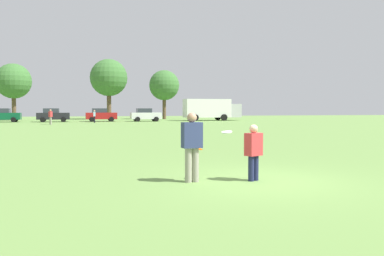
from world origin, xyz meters
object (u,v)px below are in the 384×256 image
at_px(parked_car_center, 101,115).
at_px(parked_car_near_left, 3,115).
at_px(box_truck, 211,109).
at_px(bystander_sideline_watcher, 50,116).
at_px(parked_car_mid_right, 145,115).
at_px(player_thrower, 192,143).
at_px(frisbee, 227,132).
at_px(traffic_cone, 198,144).
at_px(player_defender, 254,150).
at_px(parked_car_mid_left, 53,115).
at_px(bystander_far_jogger, 94,116).

bearing_deg(parked_car_center, parked_car_near_left, 177.35).
xyz_separation_m(box_truck, bystander_sideline_watcher, (-21.65, -9.95, -0.79)).
bearing_deg(parked_car_center, parked_car_mid_right, -7.25).
height_order(player_thrower, parked_car_center, parked_car_center).
bearing_deg(frisbee, bystander_sideline_watcher, 102.16).
bearing_deg(frisbee, traffic_cone, 80.91).
bearing_deg(bystander_sideline_watcher, parked_car_mid_right, 36.44).
height_order(player_defender, frisbee, player_defender).
relative_size(parked_car_center, parked_car_mid_right, 1.00).
bearing_deg(parked_car_near_left, parked_car_mid_right, -4.16).
bearing_deg(player_defender, traffic_cone, 85.92).
relative_size(player_defender, parked_car_mid_left, 0.33).
height_order(bystander_sideline_watcher, bystander_far_jogger, bystander_sideline_watcher).
bearing_deg(bystander_far_jogger, parked_car_mid_right, 30.80).
bearing_deg(player_defender, box_truck, 74.84).
relative_size(player_thrower, bystander_sideline_watcher, 1.01).
bearing_deg(parked_car_mid_right, parked_car_near_left, 175.84).
distance_m(player_defender, frisbee, 0.80).
distance_m(player_defender, parked_car_near_left, 50.22).
bearing_deg(player_defender, parked_car_near_left, 108.20).
relative_size(player_thrower, parked_car_near_left, 0.40).
height_order(player_thrower, parked_car_near_left, parked_car_near_left).
bearing_deg(box_truck, bystander_far_jogger, -162.13).
bearing_deg(parked_car_mid_left, frisbee, -79.43).
bearing_deg(parked_car_center, parked_car_mid_left, -179.13).
bearing_deg(parked_car_near_left, player_thrower, -73.44).
xyz_separation_m(parked_car_mid_left, parked_car_mid_right, (12.36, -0.68, 0.00)).
distance_m(traffic_cone, bystander_sideline_watcher, 31.48).
height_order(player_thrower, frisbee, player_thrower).
distance_m(player_defender, parked_car_mid_left, 47.96).
bearing_deg(traffic_cone, parked_car_mid_left, 104.16).
xyz_separation_m(parked_car_mid_left, box_truck, (22.30, 0.63, 0.83)).
relative_size(frisbee, parked_car_center, 0.06).
height_order(player_defender, parked_car_mid_left, parked_car_mid_left).
distance_m(traffic_cone, parked_car_mid_right, 38.80).
bearing_deg(parked_car_mid_left, bystander_sideline_watcher, -85.97).
distance_m(parked_car_center, bystander_far_jogger, 4.98).
bearing_deg(frisbee, bystander_far_jogger, 94.51).
bearing_deg(frisbee, parked_car_near_left, 107.56).
distance_m(traffic_cone, box_truck, 41.92).
distance_m(parked_car_mid_left, parked_car_center, 6.29).
height_order(box_truck, bystander_far_jogger, box_truck).
bearing_deg(player_thrower, parked_car_near_left, 106.56).
bearing_deg(box_truck, player_thrower, -106.94).
xyz_separation_m(frisbee, parked_car_center, (-2.46, 46.95, -0.31)).
xyz_separation_m(player_thrower, frisbee, (0.90, -0.00, 0.26)).
xyz_separation_m(frisbee, parked_car_mid_right, (3.62, 46.17, -0.31)).
xyz_separation_m(traffic_cone, bystander_sideline_watcher, (-9.28, 30.07, 0.73)).
height_order(frisbee, bystander_sideline_watcher, bystander_sideline_watcher).
height_order(player_defender, box_truck, box_truck).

